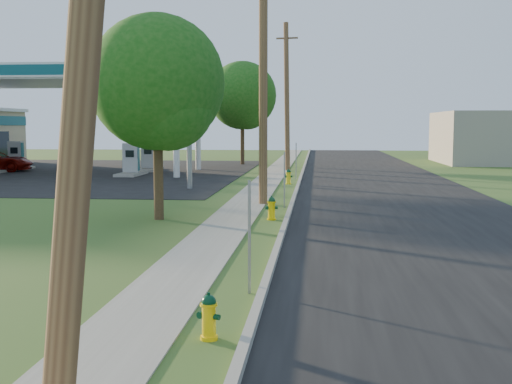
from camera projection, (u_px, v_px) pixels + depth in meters
The scene contains 19 objects.
road at pixel (436, 239), 16.62m from camera, with size 8.00×120.00×0.02m, color black.
curb at pixel (282, 234), 16.99m from camera, with size 0.15×120.00×0.15m, color gray.
sidewalk at pixel (217, 235), 17.16m from camera, with size 1.50×120.00×0.03m, color gray.
forecourt at pixel (40, 172), 40.35m from camera, with size 26.00×28.00×0.02m, color black.
utility_pole_mid at pixel (263, 70), 23.52m from camera, with size 1.40×0.32×9.80m.
utility_pole_far at pixel (287, 96), 41.36m from camera, with size 1.40×0.32×9.50m.
sign_post_near at pixel (249, 237), 11.18m from camera, with size 0.05×0.04×2.00m, color gray.
sign_post_mid at pixel (284, 180), 22.86m from camera, with size 0.05×0.04×2.00m, color gray.
sign_post_far at pixel (296, 161), 34.94m from camera, with size 0.05×0.04×2.00m, color gray.
gas_canopy at pixel (68, 77), 39.55m from camera, with size 18.18×9.18×6.40m.
fuel_pump_ne at pixel (131, 163), 37.68m from camera, with size 1.20×3.20×1.90m.
fuel_pump_sw at pixel (16, 159), 42.50m from camera, with size 1.20×3.20×1.90m.
fuel_pump_se at pixel (149, 160), 41.64m from camera, with size 1.20×3.20×1.90m.
price_pylon at pixel (188, 71), 29.29m from camera, with size 0.34×2.04×6.85m.
tree_verge at pixel (160, 88), 19.65m from camera, with size 4.20×4.20×6.37m.
tree_lot at pixel (244, 98), 47.87m from camera, with size 5.10×5.10×7.73m.
hydrant_near at pixel (209, 317), 8.82m from camera, with size 0.34×0.31×0.66m.
hydrant_mid at pixel (272, 208), 20.01m from camera, with size 0.39×0.35×0.76m.
hydrant_far at pixel (288, 177), 32.21m from camera, with size 0.40×0.36×0.78m.
Camera 1 is at (1.42, -6.77, 2.94)m, focal length 45.00 mm.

